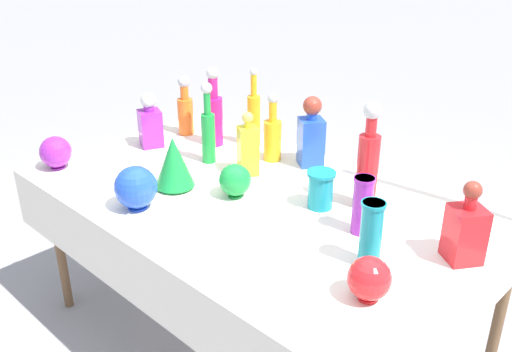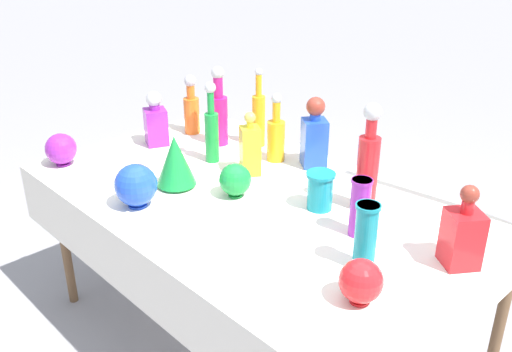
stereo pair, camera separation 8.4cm
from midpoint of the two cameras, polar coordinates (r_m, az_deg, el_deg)
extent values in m
plane|color=gray|center=(2.76, 0.91, -16.39)|extent=(40.00, 40.00, 0.00)
cube|color=white|center=(2.33, 1.04, -2.57)|extent=(1.96, 1.12, 0.03)
cube|color=white|center=(2.09, -10.26, -10.36)|extent=(1.96, 0.01, 0.27)
cylinder|color=brown|center=(2.94, -17.87, -6.07)|extent=(0.04, 0.04, 0.73)
cylinder|color=brown|center=(3.36, -3.91, -0.69)|extent=(0.04, 0.04, 0.73)
cylinder|color=brown|center=(2.48, 24.05, -13.66)|extent=(0.04, 0.04, 0.73)
cylinder|color=orange|center=(2.64, 2.93, 3.50)|extent=(0.08, 0.08, 0.19)
cylinder|color=orange|center=(2.59, 2.99, 6.42)|extent=(0.04, 0.04, 0.10)
sphere|color=#B2B2B7|center=(2.57, 3.03, 7.74)|extent=(0.05, 0.05, 0.05)
cylinder|color=#198C38|center=(2.63, -3.51, 3.84)|extent=(0.06, 0.06, 0.23)
cylinder|color=#198C38|center=(2.57, -3.61, 7.34)|extent=(0.03, 0.03, 0.11)
sphere|color=#B2B2B7|center=(2.55, -3.65, 8.81)|extent=(0.05, 0.05, 0.05)
cylinder|color=#C61972|center=(2.82, -2.86, 5.51)|extent=(0.09, 0.09, 0.24)
cylinder|color=#C61972|center=(2.77, -2.94, 8.86)|extent=(0.05, 0.05, 0.10)
sphere|color=#B2B2B7|center=(2.75, -2.97, 10.26)|extent=(0.06, 0.06, 0.06)
cylinder|color=orange|center=(2.99, -5.63, 6.02)|extent=(0.08, 0.08, 0.19)
cylinder|color=orange|center=(2.95, -5.73, 8.41)|extent=(0.04, 0.04, 0.07)
sphere|color=#B2B2B7|center=(2.94, -5.78, 9.43)|extent=(0.06, 0.06, 0.06)
cylinder|color=orange|center=(2.80, 1.13, 5.50)|extent=(0.06, 0.06, 0.25)
cylinder|color=orange|center=(2.74, 1.16, 9.04)|extent=(0.03, 0.03, 0.11)
sphere|color=#B2B2B7|center=(2.73, 1.18, 10.34)|extent=(0.04, 0.04, 0.04)
cylinder|color=red|center=(2.23, 12.11, 0.18)|extent=(0.08, 0.08, 0.30)
cylinder|color=red|center=(2.16, 12.56, 4.74)|extent=(0.04, 0.04, 0.08)
sphere|color=#B2B2B7|center=(2.14, 12.71, 6.26)|extent=(0.07, 0.07, 0.07)
cube|color=yellow|center=(2.49, 0.38, 2.51)|extent=(0.11, 0.11, 0.22)
cylinder|color=yellow|center=(2.45, 0.39, 5.21)|extent=(0.03, 0.03, 0.03)
sphere|color=gold|center=(2.44, 0.39, 5.86)|extent=(0.05, 0.05, 0.05)
cube|color=blue|center=(2.59, 6.75, 3.28)|extent=(0.15, 0.15, 0.22)
cylinder|color=blue|center=(2.55, 6.90, 5.97)|extent=(0.05, 0.05, 0.04)
sphere|color=maroon|center=(2.53, 6.95, 6.92)|extent=(0.08, 0.08, 0.08)
cube|color=purple|center=(2.86, -9.13, 4.85)|extent=(0.14, 0.14, 0.18)
cylinder|color=purple|center=(2.83, -9.28, 6.87)|extent=(0.05, 0.05, 0.03)
sphere|color=#B2B2B7|center=(2.81, -9.33, 7.60)|extent=(0.07, 0.07, 0.07)
cube|color=red|center=(1.99, 21.04, -5.90)|extent=(0.15, 0.15, 0.19)
cylinder|color=red|center=(1.94, 21.59, -2.83)|extent=(0.04, 0.04, 0.05)
sphere|color=maroon|center=(1.92, 21.79, -1.72)|extent=(0.06, 0.06, 0.06)
cylinder|color=teal|center=(2.23, 7.51, -1.49)|extent=(0.10, 0.10, 0.15)
cylinder|color=teal|center=(2.20, 7.61, 0.14)|extent=(0.11, 0.11, 0.01)
cylinder|color=purple|center=(2.06, 11.51, -3.12)|extent=(0.07, 0.07, 0.22)
cylinder|color=purple|center=(2.02, 11.76, -0.52)|extent=(0.08, 0.08, 0.01)
cylinder|color=teal|center=(1.88, 12.18, -5.96)|extent=(0.07, 0.07, 0.23)
cylinder|color=teal|center=(1.83, 12.49, -2.99)|extent=(0.08, 0.08, 0.01)
cylinder|color=#198C38|center=(2.44, -6.94, -0.87)|extent=(0.08, 0.08, 0.01)
cone|color=#198C38|center=(2.39, -7.08, 1.58)|extent=(0.17, 0.17, 0.22)
cylinder|color=#198C38|center=(2.34, -1.03, -1.92)|extent=(0.06, 0.06, 0.01)
sphere|color=#198C38|center=(2.31, -1.04, -0.37)|extent=(0.13, 0.13, 0.13)
cylinder|color=red|center=(1.79, 11.64, -12.11)|extent=(0.06, 0.06, 0.01)
sphere|color=red|center=(1.74, 11.84, -10.24)|extent=(0.13, 0.13, 0.13)
cylinder|color=purple|center=(2.76, -17.88, 1.15)|extent=(0.06, 0.06, 0.01)
sphere|color=purple|center=(2.73, -18.08, 2.59)|extent=(0.14, 0.14, 0.14)
cylinder|color=blue|center=(2.30, -10.71, -2.86)|extent=(0.08, 0.08, 0.01)
sphere|color=blue|center=(2.26, -10.89, -0.89)|extent=(0.17, 0.17, 0.17)
cube|color=white|center=(2.19, -11.25, -4.13)|extent=(0.06, 0.02, 0.04)
cube|color=white|center=(2.39, -15.91, -1.84)|extent=(0.05, 0.02, 0.04)
camera|label=1|loc=(0.04, -88.94, 0.50)|focal=40.00mm
camera|label=2|loc=(0.04, 91.06, -0.50)|focal=40.00mm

